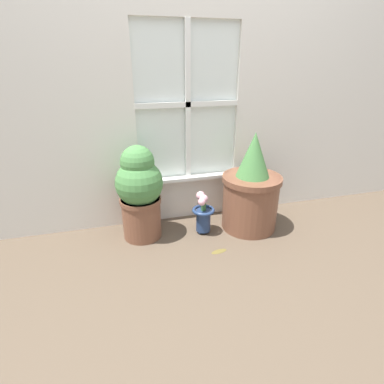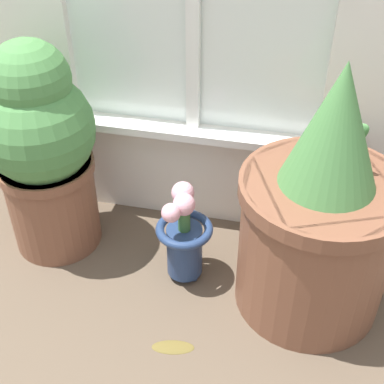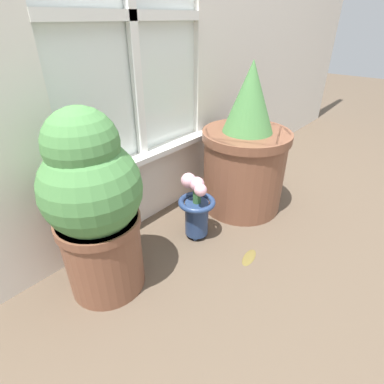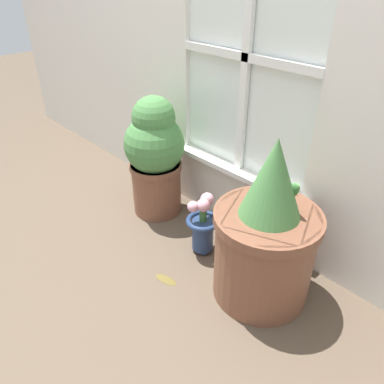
# 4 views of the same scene
# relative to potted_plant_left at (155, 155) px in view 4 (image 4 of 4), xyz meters

# --- Properties ---
(ground_plane) EXTENTS (10.00, 10.00, 0.00)m
(ground_plane) POSITION_rel_potted_plant_left_xyz_m (0.38, -0.28, -0.34)
(ground_plane) COLOR brown
(potted_plant_left) EXTENTS (0.31, 0.31, 0.65)m
(potted_plant_left) POSITION_rel_potted_plant_left_xyz_m (0.00, 0.00, 0.00)
(potted_plant_left) COLOR brown
(potted_plant_left) RESTS_ON ground_plane
(potted_plant_right) EXTENTS (0.41, 0.41, 0.71)m
(potted_plant_right) POSITION_rel_potted_plant_left_xyz_m (0.77, -0.08, -0.05)
(potted_plant_right) COLOR brown
(potted_plant_right) RESTS_ON ground_plane
(flower_vase) EXTENTS (0.16, 0.16, 0.30)m
(flower_vase) POSITION_rel_potted_plant_left_xyz_m (0.42, -0.07, -0.19)
(flower_vase) COLOR navy
(flower_vase) RESTS_ON ground_plane
(fallen_leaf) EXTENTS (0.12, 0.06, 0.01)m
(fallen_leaf) POSITION_rel_potted_plant_left_xyz_m (0.45, -0.32, -0.33)
(fallen_leaf) COLOR brown
(fallen_leaf) RESTS_ON ground_plane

